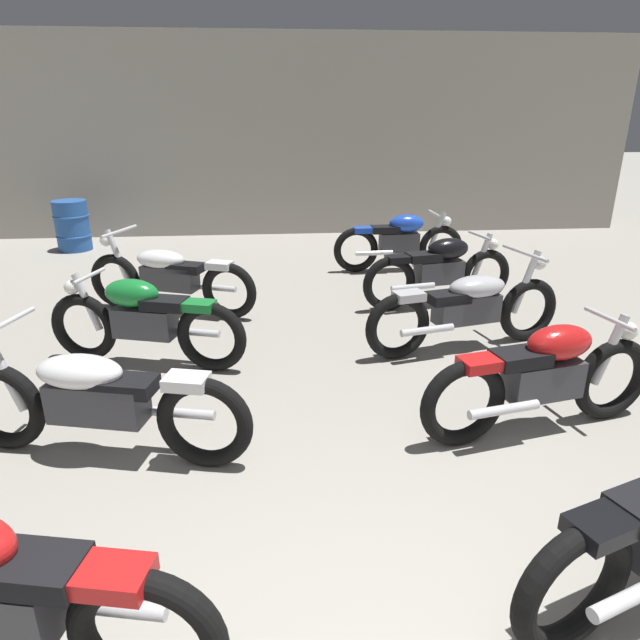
# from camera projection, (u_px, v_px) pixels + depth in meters

# --- Properties ---
(back_wall) EXTENTS (13.11, 0.24, 3.60)m
(back_wall) POSITION_uv_depth(u_px,v_px,m) (291.00, 137.00, 10.40)
(back_wall) COLOR #9E998E
(back_wall) RESTS_ON ground
(motorcycle_left_row_1) EXTENTS (2.14, 0.78, 0.97)m
(motorcycle_left_row_1) POSITION_uv_depth(u_px,v_px,m) (96.00, 399.00, 3.78)
(motorcycle_left_row_1) COLOR black
(motorcycle_left_row_1) RESTS_ON ground
(motorcycle_left_row_2) EXTENTS (1.92, 0.70, 0.88)m
(motorcycle_left_row_2) POSITION_uv_depth(u_px,v_px,m) (144.00, 320.00, 5.19)
(motorcycle_left_row_2) COLOR black
(motorcycle_left_row_2) RESTS_ON ground
(motorcycle_left_row_3) EXTENTS (2.07, 0.97, 0.97)m
(motorcycle_left_row_3) POSITION_uv_depth(u_px,v_px,m) (169.00, 276.00, 6.55)
(motorcycle_left_row_3) COLOR black
(motorcycle_left_row_3) RESTS_ON ground
(motorcycle_right_row_1) EXTENTS (1.95, 0.64, 0.88)m
(motorcycle_right_row_1) POSITION_uv_depth(u_px,v_px,m) (544.00, 376.00, 4.10)
(motorcycle_right_row_1) COLOR black
(motorcycle_right_row_1) RESTS_ON ground
(motorcycle_right_row_2) EXTENTS (2.14, 0.81, 0.97)m
(motorcycle_right_row_2) POSITION_uv_depth(u_px,v_px,m) (468.00, 307.00, 5.54)
(motorcycle_right_row_2) COLOR black
(motorcycle_right_row_2) RESTS_ON ground
(motorcycle_right_row_3) EXTENTS (1.96, 0.63, 0.88)m
(motorcycle_right_row_3) POSITION_uv_depth(u_px,v_px,m) (440.00, 270.00, 6.79)
(motorcycle_right_row_3) COLOR black
(motorcycle_right_row_3) RESTS_ON ground
(motorcycle_right_row_4) EXTENTS (1.97, 0.48, 0.88)m
(motorcycle_right_row_4) POSITION_uv_depth(u_px,v_px,m) (400.00, 241.00, 8.29)
(motorcycle_right_row_4) COLOR black
(motorcycle_right_row_4) RESTS_ON ground
(oil_drum) EXTENTS (0.59, 0.59, 0.85)m
(oil_drum) POSITION_uv_depth(u_px,v_px,m) (72.00, 226.00, 9.53)
(oil_drum) COLOR #23519E
(oil_drum) RESTS_ON ground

